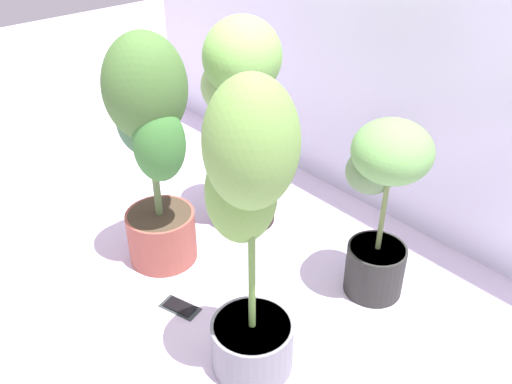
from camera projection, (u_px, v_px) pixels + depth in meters
name	position (u px, v px, depth m)	size (l,w,h in m)	color
ground_plane	(225.00, 289.00, 2.05)	(8.00, 8.00, 0.00)	silver
potted_plant_front_right	(249.00, 216.00, 1.47)	(0.38, 0.36, 0.97)	slate
potted_plant_back_left	(240.00, 106.00, 2.17)	(0.43, 0.41, 0.88)	black
potted_plant_back_right	(383.00, 195.00, 1.85)	(0.37, 0.37, 0.68)	#282925
potted_plant_front_left	(151.00, 139.00, 1.94)	(0.40, 0.32, 0.91)	#9A4B3E
cell_phone	(180.00, 307.00, 1.97)	(0.16, 0.11, 0.01)	#2E3536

